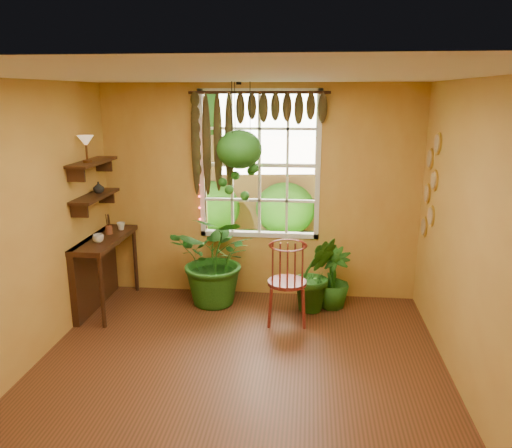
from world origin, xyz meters
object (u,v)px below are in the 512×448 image
Objects in this scene: hanging_basket at (239,153)px; potted_plant_left at (217,259)px; windsor_chair at (287,294)px; potted_plant_mid at (315,274)px; counter_ledge at (98,264)px.

potted_plant_left is at bearing -176.83° from hanging_basket.
hanging_basket reaches higher than windsor_chair.
windsor_chair reaches higher than potted_plant_mid.
counter_ledge is at bearing 172.49° from windsor_chair.
potted_plant_left is (1.43, 0.24, 0.04)m from counter_ledge.
potted_plant_mid is at bearing -5.07° from hanging_basket.
potted_plant_mid is at bearing 3.82° from counter_ledge.
counter_ledge is at bearing -171.45° from hanging_basket.
potted_plant_mid is 1.70m from hanging_basket.
potted_plant_left is (-0.89, 0.43, 0.24)m from windsor_chair.
potted_plant_left is at bearing 176.87° from potted_plant_mid.
potted_plant_left is 1.22m from potted_plant_mid.
counter_ledge is 2.65m from potted_plant_mid.
counter_ledge is 1.45m from potted_plant_left.
potted_plant_mid is 0.69× the size of hanging_basket.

